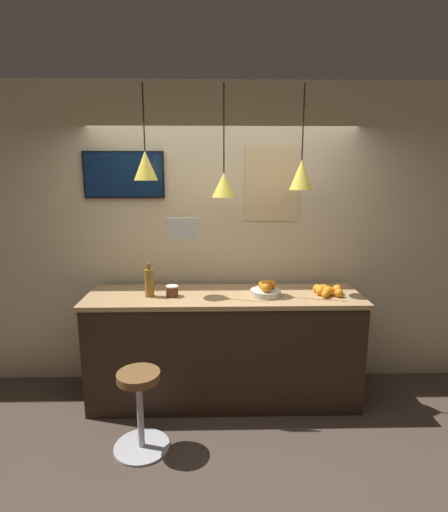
# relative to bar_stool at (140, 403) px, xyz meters

# --- Properties ---
(ground_plane) EXTENTS (14.00, 14.00, 0.00)m
(ground_plane) POSITION_rel_bar_stool_xyz_m (0.65, 0.05, -0.39)
(ground_plane) COLOR #47382D
(back_wall) EXTENTS (8.00, 0.06, 2.90)m
(back_wall) POSITION_rel_bar_stool_xyz_m (0.65, 1.13, 1.06)
(back_wall) COLOR beige
(back_wall) RESTS_ON ground_plane
(service_counter) EXTENTS (2.45, 0.66, 1.02)m
(service_counter) POSITION_rel_bar_stool_xyz_m (0.65, 0.69, 0.13)
(service_counter) COLOR black
(service_counter) RESTS_ON ground_plane
(bar_stool) EXTENTS (0.43, 0.43, 0.63)m
(bar_stool) POSITION_rel_bar_stool_xyz_m (0.00, 0.00, 0.00)
(bar_stool) COLOR #B7B7BC
(bar_stool) RESTS_ON ground_plane
(fruit_bowl) EXTENTS (0.27, 0.27, 0.14)m
(fruit_bowl) POSITION_rel_bar_stool_xyz_m (1.02, 0.64, 0.69)
(fruit_bowl) COLOR beige
(fruit_bowl) RESTS_ON service_counter
(orange_pile) EXTENTS (0.25, 0.23, 0.09)m
(orange_pile) POSITION_rel_bar_stool_xyz_m (1.56, 0.65, 0.67)
(orange_pile) COLOR orange
(orange_pile) RESTS_ON service_counter
(juice_bottle) EXTENTS (0.08, 0.08, 0.30)m
(juice_bottle) POSITION_rel_bar_stool_xyz_m (-0.00, 0.64, 0.76)
(juice_bottle) COLOR olive
(juice_bottle) RESTS_ON service_counter
(spread_jar) EXTENTS (0.11, 0.11, 0.10)m
(spread_jar) POSITION_rel_bar_stool_xyz_m (0.20, 0.64, 0.68)
(spread_jar) COLOR #562D19
(spread_jar) RESTS_ON service_counter
(pendant_lamp_left) EXTENTS (0.20, 0.20, 0.78)m
(pendant_lamp_left) POSITION_rel_bar_stool_xyz_m (-0.01, 0.74, 1.76)
(pendant_lamp_left) COLOR black
(pendant_lamp_middle) EXTENTS (0.21, 0.21, 0.93)m
(pendant_lamp_middle) POSITION_rel_bar_stool_xyz_m (0.65, 0.74, 1.60)
(pendant_lamp_middle) COLOR black
(pendant_lamp_right) EXTENTS (0.20, 0.20, 0.86)m
(pendant_lamp_right) POSITION_rel_bar_stool_xyz_m (1.31, 0.74, 1.68)
(pendant_lamp_right) COLOR black
(mounted_tv) EXTENTS (0.75, 0.04, 0.43)m
(mounted_tv) POSITION_rel_bar_stool_xyz_m (-0.27, 1.08, 1.67)
(mounted_tv) COLOR black
(hanging_menu_board) EXTENTS (0.24, 0.01, 0.17)m
(hanging_menu_board) POSITION_rel_bar_stool_xyz_m (0.31, 0.44, 1.26)
(hanging_menu_board) COLOR white
(wall_poster) EXTENTS (0.52, 0.01, 0.70)m
(wall_poster) POSITION_rel_bar_stool_xyz_m (1.12, 1.09, 1.59)
(wall_poster) COLOR #DBBC84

